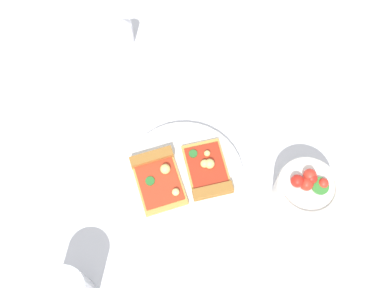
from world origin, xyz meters
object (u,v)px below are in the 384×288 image
(plate, at_px, (183,176))
(pepper_shaker, at_px, (126,31))
(salad_bowl, at_px, (305,190))
(pizza_slice_far, at_px, (208,172))
(paper_napkin, at_px, (264,79))
(pizza_slice_near, at_px, (158,175))

(plate, xyz_separation_m, pepper_shaker, (0.05, 0.34, 0.03))
(salad_bowl, bearing_deg, pizza_slice_far, 136.04)
(salad_bowl, xyz_separation_m, paper_napkin, (0.09, 0.25, -0.04))
(pizza_slice_far, relative_size, pepper_shaker, 1.81)
(paper_napkin, bearing_deg, plate, -157.42)
(pizza_slice_near, relative_size, paper_napkin, 1.10)
(plate, height_order, pepper_shaker, pepper_shaker)
(pizza_slice_far, height_order, salad_bowl, salad_bowl)
(plate, bearing_deg, pizza_slice_near, 154.10)
(paper_napkin, xyz_separation_m, pepper_shaker, (-0.20, 0.24, 0.03))
(plate, bearing_deg, pizza_slice_far, -25.98)
(plate, xyz_separation_m, salad_bowl, (0.17, -0.15, 0.03))
(pizza_slice_near, height_order, pizza_slice_far, same)
(plate, xyz_separation_m, pizza_slice_far, (0.04, -0.02, 0.01))
(pepper_shaker, bearing_deg, plate, -99.07)
(pizza_slice_near, xyz_separation_m, pepper_shaker, (0.10, 0.32, 0.01))
(pizza_slice_far, xyz_separation_m, pepper_shaker, (0.01, 0.36, 0.01))
(pizza_slice_near, bearing_deg, pizza_slice_far, -25.94)
(salad_bowl, distance_m, pepper_shaker, 0.50)
(pizza_slice_far, relative_size, paper_napkin, 1.08)
(plate, relative_size, pizza_slice_near, 1.73)
(plate, relative_size, paper_napkin, 1.90)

